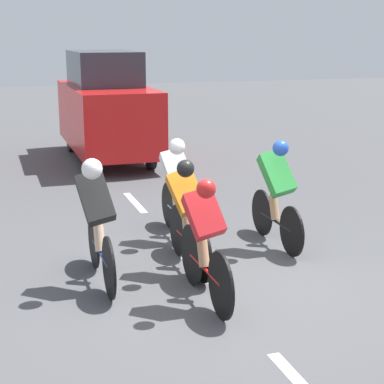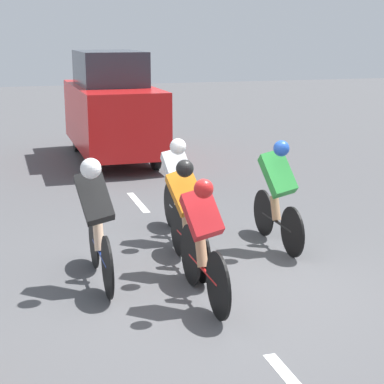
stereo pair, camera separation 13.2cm
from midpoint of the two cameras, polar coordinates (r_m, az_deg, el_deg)
ground_plane at (r=7.59m, az=1.23°, el=-8.38°), size 60.00×60.00×0.00m
lane_stripe_mid at (r=8.29m, az=-0.57°, el=-6.37°), size 0.12×1.40×0.01m
lane_stripe_far at (r=11.25m, az=-5.43°, el=-0.93°), size 0.12×1.40×0.01m
cyclist_white at (r=9.07m, az=-1.75°, el=0.58°), size 0.42×1.70×1.50m
cyclist_black at (r=7.46m, az=-8.93°, el=-2.27°), size 0.43×1.74×1.56m
cyclist_green at (r=8.77m, az=7.11°, el=0.13°), size 0.44×1.64×1.54m
cyclist_orange at (r=7.85m, az=-0.91°, el=-1.74°), size 0.46×1.68×1.46m
cyclist_red at (r=6.90m, az=0.57°, el=-4.10°), size 0.42×1.71×1.45m
support_car at (r=14.97m, az=-7.88°, el=7.46°), size 1.70×4.34×2.48m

